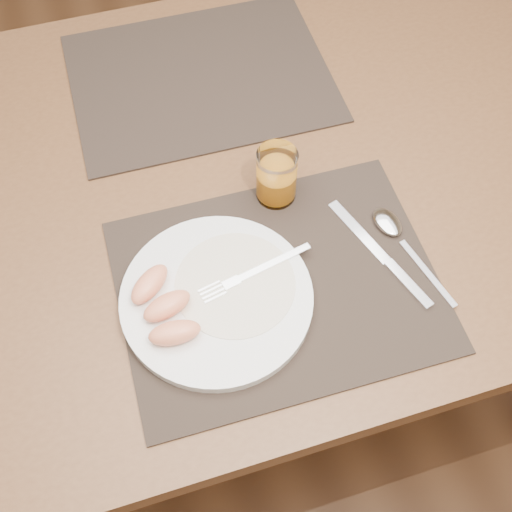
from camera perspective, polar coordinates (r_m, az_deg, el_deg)
The scene contains 11 objects.
ground at distance 1.69m, azimuth -1.01°, elevation -8.61°, with size 5.00×5.00×0.00m, color #53331C.
table at distance 1.11m, azimuth -1.53°, elevation 4.90°, with size 1.40×0.90×0.75m.
placemat_near at distance 0.92m, azimuth 1.95°, elevation -2.60°, with size 0.45×0.35×0.00m, color #2D231C.
placemat_far at distance 1.18m, azimuth -4.97°, elevation 15.53°, with size 0.45×0.35×0.00m, color #2D231C.
plate at distance 0.90m, azimuth -3.52°, elevation -3.79°, with size 0.27×0.27×0.02m, color white.
plate_dressing at distance 0.90m, azimuth -1.87°, elevation -2.50°, with size 0.17×0.17×0.00m.
fork at distance 0.90m, azimuth -0.85°, elevation -1.76°, with size 0.17×0.05×0.00m.
knife at distance 0.95m, azimuth 11.59°, elevation -0.50°, with size 0.08×0.21×0.01m.
spoon at distance 0.98m, azimuth 12.09°, elevation 2.33°, with size 0.06×0.19×0.01m.
juice_glass at distance 0.97m, azimuth 1.83°, elevation 6.99°, with size 0.06×0.06×0.09m.
grapefruit_wedges at distance 0.88m, azimuth -8.23°, elevation -4.53°, with size 0.09×0.14×0.03m.
Camera 1 is at (-0.16, -0.63, 1.56)m, focal length 45.00 mm.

